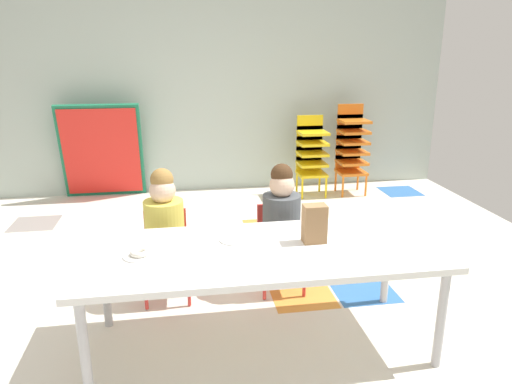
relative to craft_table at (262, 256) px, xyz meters
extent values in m
cube|color=silver|center=(-0.07, 0.52, -0.57)|extent=(5.72, 5.56, 0.02)
cube|color=gray|center=(-1.87, 2.32, -0.56)|extent=(0.43, 0.43, 0.00)
cube|color=#336BB2|center=(0.83, 0.52, -0.56)|extent=(0.43, 0.43, 0.00)
cube|color=silver|center=(1.28, 0.97, -0.56)|extent=(0.43, 0.43, 0.00)
cube|color=#478C51|center=(-0.52, 0.97, -0.56)|extent=(0.43, 0.43, 0.00)
cube|color=#336BB2|center=(2.18, 2.77, -0.56)|extent=(0.43, 0.43, 0.00)
cube|color=orange|center=(0.38, 0.52, -0.56)|extent=(0.43, 0.43, 0.00)
cube|color=orange|center=(0.38, 1.87, -0.56)|extent=(0.43, 0.43, 0.00)
cube|color=#B2C1B7|center=(-0.07, 3.30, 0.80)|extent=(5.72, 0.10, 2.72)
cube|color=white|center=(0.00, 0.00, 0.03)|extent=(1.98, 0.81, 0.04)
cylinder|color=#B2B2B7|center=(-0.91, -0.34, -0.28)|extent=(0.05, 0.05, 0.57)
cylinder|color=#B2B2B7|center=(0.91, -0.34, -0.28)|extent=(0.05, 0.05, 0.57)
cylinder|color=#B2B2B7|center=(-0.91, 0.34, -0.28)|extent=(0.05, 0.05, 0.57)
cylinder|color=#B2B2B7|center=(0.91, 0.34, -0.28)|extent=(0.05, 0.05, 0.57)
cube|color=red|center=(-0.54, 0.62, -0.26)|extent=(0.32, 0.30, 0.03)
cube|color=red|center=(-0.54, 0.77, -0.11)|extent=(0.29, 0.02, 0.30)
cylinder|color=#D8C64C|center=(-0.54, 0.62, -0.04)|extent=(0.31, 0.31, 0.38)
sphere|color=beige|center=(-0.54, 0.62, 0.22)|extent=(0.17, 0.17, 0.17)
sphere|color=olive|center=(-0.54, 0.64, 0.29)|extent=(0.15, 0.15, 0.15)
cylinder|color=red|center=(-0.68, 0.49, -0.41)|extent=(0.02, 0.02, 0.28)
cylinder|color=red|center=(-0.40, 0.49, -0.41)|extent=(0.02, 0.02, 0.28)
cylinder|color=red|center=(-0.68, 0.75, -0.41)|extent=(0.02, 0.02, 0.28)
cylinder|color=red|center=(-0.40, 0.75, -0.41)|extent=(0.02, 0.02, 0.28)
cube|color=red|center=(0.25, 0.62, -0.26)|extent=(0.32, 0.30, 0.03)
cube|color=red|center=(0.25, 0.77, -0.11)|extent=(0.29, 0.02, 0.30)
cylinder|color=#4C5156|center=(0.25, 0.62, -0.04)|extent=(0.34, 0.34, 0.38)
sphere|color=beige|center=(0.25, 0.62, 0.22)|extent=(0.17, 0.17, 0.17)
sphere|color=#472D19|center=(0.25, 0.64, 0.29)|extent=(0.15, 0.15, 0.15)
cylinder|color=red|center=(0.11, 0.49, -0.41)|extent=(0.02, 0.02, 0.28)
cylinder|color=red|center=(0.39, 0.49, -0.41)|extent=(0.02, 0.02, 0.28)
cylinder|color=red|center=(0.11, 0.75, -0.41)|extent=(0.02, 0.02, 0.28)
cylinder|color=red|center=(0.39, 0.75, -0.41)|extent=(0.02, 0.02, 0.28)
cube|color=yellow|center=(1.08, 2.79, -0.30)|extent=(0.32, 0.30, 0.03)
cube|color=yellow|center=(1.08, 2.93, -0.21)|extent=(0.30, 0.02, 0.18)
cube|color=yellow|center=(1.08, 2.79, -0.18)|extent=(0.32, 0.30, 0.03)
cube|color=yellow|center=(1.08, 2.93, -0.09)|extent=(0.30, 0.02, 0.18)
cube|color=yellow|center=(1.08, 2.79, -0.06)|extent=(0.32, 0.30, 0.03)
cube|color=yellow|center=(1.08, 2.93, 0.03)|extent=(0.30, 0.02, 0.18)
cube|color=yellow|center=(1.08, 2.79, 0.06)|extent=(0.32, 0.30, 0.03)
cube|color=yellow|center=(1.08, 2.93, 0.15)|extent=(0.30, 0.02, 0.18)
cube|color=yellow|center=(1.08, 2.79, 0.18)|extent=(0.32, 0.30, 0.03)
cube|color=yellow|center=(1.08, 2.93, 0.27)|extent=(0.30, 0.02, 0.18)
cylinder|color=yellow|center=(0.94, 2.66, -0.43)|extent=(0.02, 0.02, 0.26)
cylinder|color=yellow|center=(1.22, 2.66, -0.43)|extent=(0.02, 0.02, 0.26)
cylinder|color=yellow|center=(0.94, 2.92, -0.43)|extent=(0.02, 0.02, 0.26)
cylinder|color=yellow|center=(1.22, 2.92, -0.43)|extent=(0.02, 0.02, 0.26)
cube|color=orange|center=(1.56, 2.79, -0.30)|extent=(0.32, 0.30, 0.03)
cube|color=orange|center=(1.56, 2.93, -0.21)|extent=(0.30, 0.02, 0.18)
cube|color=orange|center=(1.56, 2.79, -0.18)|extent=(0.32, 0.30, 0.03)
cube|color=orange|center=(1.56, 2.93, -0.09)|extent=(0.30, 0.02, 0.18)
cube|color=orange|center=(1.56, 2.79, -0.06)|extent=(0.32, 0.30, 0.03)
cube|color=orange|center=(1.56, 2.93, 0.03)|extent=(0.30, 0.02, 0.18)
cube|color=orange|center=(1.56, 2.79, 0.06)|extent=(0.32, 0.30, 0.03)
cube|color=orange|center=(1.56, 2.93, 0.15)|extent=(0.30, 0.02, 0.18)
cube|color=orange|center=(1.56, 2.79, 0.18)|extent=(0.32, 0.30, 0.03)
cube|color=orange|center=(1.56, 2.93, 0.27)|extent=(0.30, 0.02, 0.18)
cube|color=orange|center=(1.56, 2.79, 0.30)|extent=(0.32, 0.30, 0.03)
cube|color=orange|center=(1.56, 2.93, 0.39)|extent=(0.30, 0.02, 0.18)
cylinder|color=orange|center=(1.42, 2.66, -0.43)|extent=(0.02, 0.02, 0.26)
cylinder|color=orange|center=(1.70, 2.66, -0.43)|extent=(0.02, 0.02, 0.26)
cylinder|color=orange|center=(1.42, 2.92, -0.43)|extent=(0.02, 0.02, 0.26)
cylinder|color=orange|center=(1.70, 2.92, -0.43)|extent=(0.02, 0.02, 0.26)
cube|color=#19724C|center=(-1.29, 3.11, -0.02)|extent=(0.90, 0.28, 1.09)
cube|color=red|center=(-1.29, 3.08, -0.02)|extent=(0.83, 0.23, 0.99)
cube|color=#9E754C|center=(0.31, 0.05, 0.16)|extent=(0.13, 0.09, 0.22)
cylinder|color=white|center=(-0.65, 0.00, 0.05)|extent=(0.18, 0.18, 0.01)
cylinder|color=white|center=(-0.13, 0.14, 0.05)|extent=(0.18, 0.18, 0.01)
torus|color=white|center=(-0.65, 0.00, 0.07)|extent=(0.10, 0.10, 0.03)
camera|label=1|loc=(-0.42, -2.38, 1.11)|focal=33.43mm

